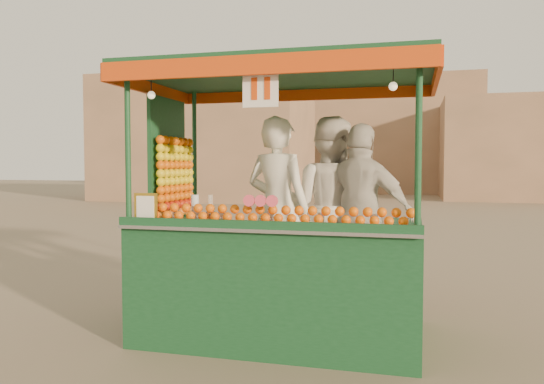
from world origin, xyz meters
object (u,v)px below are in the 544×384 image
(juice_cart, at_px, (273,251))
(vendor_left, at_px, (278,209))
(vendor_right, at_px, (362,214))
(vendor_middle, at_px, (328,207))

(juice_cart, height_order, vendor_left, juice_cart)
(juice_cart, xyz_separation_m, vendor_right, (0.86, 0.30, 0.37))
(vendor_left, height_order, vendor_middle, vendor_middle)
(vendor_middle, distance_m, vendor_right, 0.46)
(vendor_middle, bearing_deg, juice_cart, 55.45)
(vendor_right, bearing_deg, vendor_left, 19.42)
(vendor_left, distance_m, vendor_middle, 0.57)
(vendor_middle, bearing_deg, vendor_left, 35.02)
(vendor_left, bearing_deg, vendor_middle, -136.63)
(vendor_left, bearing_deg, juice_cart, 109.57)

